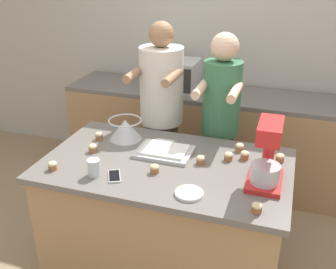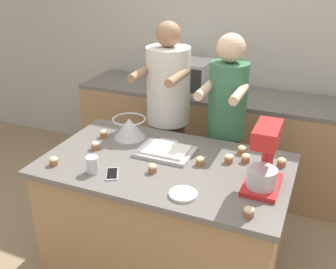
# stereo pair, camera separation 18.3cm
# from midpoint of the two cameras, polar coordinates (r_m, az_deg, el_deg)

# --- Properties ---
(ground_plane) EXTENTS (16.00, 16.00, 0.00)m
(ground_plane) POSITION_cam_midpoint_polar(r_m,az_deg,el_deg) (3.08, 1.45, -18.89)
(ground_plane) COLOR #937A5B
(back_wall) EXTENTS (10.00, 0.06, 2.70)m
(back_wall) POSITION_cam_midpoint_polar(r_m,az_deg,el_deg) (3.95, 11.11, 13.05)
(back_wall) COLOR #B2ADA3
(back_wall) RESTS_ON ground_plane
(island_counter) EXTENTS (1.59, 0.93, 0.90)m
(island_counter) POSITION_cam_midpoint_polar(r_m,az_deg,el_deg) (2.78, 1.55, -12.18)
(island_counter) COLOR #A87F56
(island_counter) RESTS_ON ground_plane
(back_counter) EXTENTS (2.80, 0.60, 0.94)m
(back_counter) POSITION_cam_midpoint_polar(r_m,az_deg,el_deg) (3.90, 8.92, -0.65)
(back_counter) COLOR #A87F56
(back_counter) RESTS_ON ground_plane
(person_left) EXTENTS (0.35, 0.51, 1.68)m
(person_left) POSITION_cam_midpoint_polar(r_m,az_deg,el_deg) (3.17, 1.68, 1.74)
(person_left) COLOR brown
(person_left) RESTS_ON ground_plane
(person_right) EXTENTS (0.30, 0.48, 1.63)m
(person_right) POSITION_cam_midpoint_polar(r_m,az_deg,el_deg) (3.05, 10.02, 0.21)
(person_right) COLOR #232328
(person_right) RESTS_ON ground_plane
(stand_mixer) EXTENTS (0.20, 0.30, 0.39)m
(stand_mixer) POSITION_cam_midpoint_polar(r_m,az_deg,el_deg) (2.29, 16.08, -3.75)
(stand_mixer) COLOR red
(stand_mixer) RESTS_ON island_counter
(mixing_bowl) EXTENTS (0.24, 0.24, 0.15)m
(mixing_bowl) POSITION_cam_midpoint_polar(r_m,az_deg,el_deg) (2.86, -3.81, 1.03)
(mixing_bowl) COLOR #BCBCC1
(mixing_bowl) RESTS_ON island_counter
(baking_tray) EXTENTS (0.37, 0.27, 0.04)m
(baking_tray) POSITION_cam_midpoint_polar(r_m,az_deg,el_deg) (2.64, 1.58, -2.46)
(baking_tray) COLOR #BCBCC1
(baking_tray) RESTS_ON island_counter
(microwave_oven) EXTENTS (0.46, 0.36, 0.28)m
(microwave_oven) POSITION_cam_midpoint_polar(r_m,az_deg,el_deg) (3.78, 4.00, 8.64)
(microwave_oven) COLOR #B7B7BC
(microwave_oven) RESTS_ON back_counter
(cell_phone) EXTENTS (0.13, 0.16, 0.01)m
(cell_phone) POSITION_cam_midpoint_polar(r_m,az_deg,el_deg) (2.42, -5.96, -5.76)
(cell_phone) COLOR silver
(cell_phone) RESTS_ON island_counter
(drinking_glass) EXTENTS (0.08, 0.08, 0.11)m
(drinking_glass) POSITION_cam_midpoint_polar(r_m,az_deg,el_deg) (2.43, -8.80, -4.40)
(drinking_glass) COLOR silver
(drinking_glass) RESTS_ON island_counter
(small_plate) EXTENTS (0.16, 0.16, 0.02)m
(small_plate) POSITION_cam_midpoint_polar(r_m,az_deg,el_deg) (2.22, 4.60, -8.68)
(small_plate) COLOR white
(small_plate) RESTS_ON island_counter
(cupcake_0) EXTENTS (0.06, 0.06, 0.06)m
(cupcake_0) POSITION_cam_midpoint_polar(r_m,az_deg,el_deg) (2.61, 18.12, -3.85)
(cupcake_0) COLOR #9E6038
(cupcake_0) RESTS_ON island_counter
(cupcake_1) EXTENTS (0.06, 0.06, 0.06)m
(cupcake_1) POSITION_cam_midpoint_polar(r_m,az_deg,el_deg) (2.90, -7.57, 0.13)
(cupcake_1) COLOR #9E6038
(cupcake_1) RESTS_ON island_counter
(cupcake_2) EXTENTS (0.06, 0.06, 0.06)m
(cupcake_2) POSITION_cam_midpoint_polar(r_m,az_deg,el_deg) (2.57, 10.85, -3.49)
(cupcake_2) COLOR #9E6038
(cupcake_2) RESTS_ON island_counter
(cupcake_3) EXTENTS (0.06, 0.06, 0.06)m
(cupcake_3) POSITION_cam_midpoint_polar(r_m,az_deg,el_deg) (2.70, 12.59, -2.21)
(cupcake_3) COLOR #9E6038
(cupcake_3) RESTS_ON island_counter
(cupcake_4) EXTENTS (0.06, 0.06, 0.06)m
(cupcake_4) POSITION_cam_midpoint_polar(r_m,az_deg,el_deg) (2.60, 13.21, -3.37)
(cupcake_4) COLOR #9E6038
(cupcake_4) RESTS_ON island_counter
(cupcake_5) EXTENTS (0.06, 0.06, 0.06)m
(cupcake_5) POSITION_cam_midpoint_polar(r_m,az_deg,el_deg) (2.58, -14.34, -3.78)
(cupcake_5) COLOR #9E6038
(cupcake_5) RESTS_ON island_counter
(cupcake_6) EXTENTS (0.06, 0.06, 0.06)m
(cupcake_6) POSITION_cam_midpoint_polar(r_m,az_deg,el_deg) (2.61, 16.37, -3.69)
(cupcake_6) COLOR #9E6038
(cupcake_6) RESTS_ON island_counter
(cupcake_7) EXTENTS (0.06, 0.06, 0.06)m
(cupcake_7) POSITION_cam_midpoint_polar(r_m,az_deg,el_deg) (2.52, 6.76, -3.86)
(cupcake_7) COLOR #9E6038
(cupcake_7) RESTS_ON island_counter
(cupcake_8) EXTENTS (0.06, 0.06, 0.06)m
(cupcake_8) POSITION_cam_midpoint_polar(r_m,az_deg,el_deg) (2.10, 14.17, -10.88)
(cupcake_8) COLOR #9E6038
(cupcake_8) RESTS_ON island_counter
(cupcake_9) EXTENTS (0.06, 0.06, 0.06)m
(cupcake_9) POSITION_cam_midpoint_polar(r_m,az_deg,el_deg) (2.42, -0.11, -4.91)
(cupcake_9) COLOR #9E6038
(cupcake_9) RESTS_ON island_counter
(cupcake_10) EXTENTS (0.06, 0.06, 0.06)m
(cupcake_10) POSITION_cam_midpoint_polar(r_m,az_deg,el_deg) (2.73, -8.65, -1.60)
(cupcake_10) COLOR #9E6038
(cupcake_10) RESTS_ON island_counter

